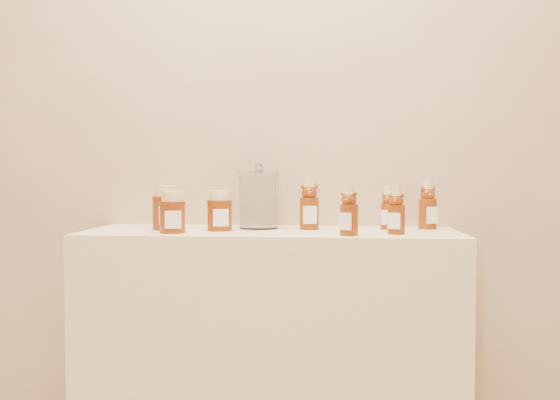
# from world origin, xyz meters

# --- Properties ---
(wall_back) EXTENTS (3.50, 0.02, 2.70)m
(wall_back) POSITION_xyz_m (0.00, 1.75, 1.35)
(wall_back) COLOR tan
(wall_back) RESTS_ON ground
(display_table) EXTENTS (1.20, 0.40, 0.90)m
(display_table) POSITION_xyz_m (0.00, 1.55, 0.45)
(display_table) COLOR beige
(display_table) RESTS_ON ground
(bear_bottle_back_left) EXTENTS (0.07, 0.07, 0.20)m
(bear_bottle_back_left) POSITION_xyz_m (0.12, 1.60, 1.00)
(bear_bottle_back_left) COLOR #5F2207
(bear_bottle_back_left) RESTS_ON display_table
(bear_bottle_back_mid) EXTENTS (0.07, 0.07, 0.16)m
(bear_bottle_back_mid) POSITION_xyz_m (0.38, 1.63, 0.98)
(bear_bottle_back_mid) COLOR #5F2207
(bear_bottle_back_mid) RESTS_ON display_table
(bear_bottle_back_right) EXTENTS (0.08, 0.08, 0.19)m
(bear_bottle_back_right) POSITION_xyz_m (0.51, 1.66, 0.99)
(bear_bottle_back_right) COLOR #5F2207
(bear_bottle_back_right) RESTS_ON display_table
(bear_bottle_front_left) EXTENTS (0.08, 0.08, 0.17)m
(bear_bottle_front_left) POSITION_xyz_m (0.25, 1.42, 0.99)
(bear_bottle_front_left) COLOR #5F2207
(bear_bottle_front_left) RESTS_ON display_table
(bear_bottle_front_right) EXTENTS (0.07, 0.07, 0.16)m
(bear_bottle_front_right) POSITION_xyz_m (0.39, 1.47, 0.98)
(bear_bottle_front_right) COLOR #5F2207
(bear_bottle_front_right) RESTS_ON display_table
(honey_jar_left) EXTENTS (0.12, 0.12, 0.14)m
(honey_jar_left) POSITION_xyz_m (-0.35, 1.56, 0.97)
(honey_jar_left) COLOR #5F2207
(honey_jar_left) RESTS_ON display_table
(honey_jar_back) EXTENTS (0.10, 0.10, 0.13)m
(honey_jar_back) POSITION_xyz_m (-0.16, 1.54, 0.96)
(honey_jar_back) COLOR #5F2207
(honey_jar_back) RESTS_ON display_table
(honey_jar_front) EXTENTS (0.10, 0.10, 0.13)m
(honey_jar_front) POSITION_xyz_m (-0.29, 1.45, 0.96)
(honey_jar_front) COLOR #5F2207
(honey_jar_front) RESTS_ON display_table
(glass_canister) EXTENTS (0.15, 0.15, 0.21)m
(glass_canister) POSITION_xyz_m (-0.05, 1.62, 1.01)
(glass_canister) COLOR white
(glass_canister) RESTS_ON display_table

